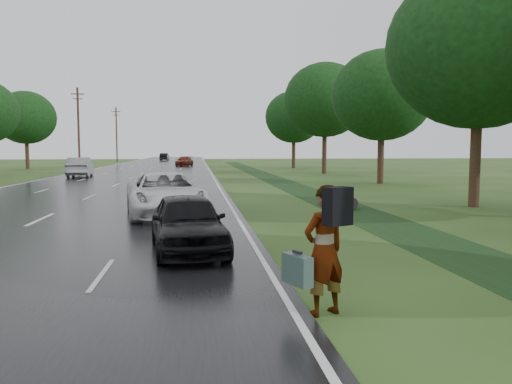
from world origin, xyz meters
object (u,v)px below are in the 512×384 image
at_px(dark_sedan, 188,222).
at_px(silver_sedan, 80,167).
at_px(pedestrian, 323,249).
at_px(white_pickup, 165,194).

height_order(dark_sedan, silver_sedan, silver_sedan).
bearing_deg(silver_sedan, dark_sedan, 100.79).
bearing_deg(pedestrian, silver_sedan, -97.24).
bearing_deg(white_pickup, silver_sedan, 99.89).
distance_m(white_pickup, dark_sedan, 6.58).
height_order(white_pickup, silver_sedan, silver_sedan).
height_order(pedestrian, silver_sedan, pedestrian).
relative_size(pedestrian, dark_sedan, 0.48).
height_order(pedestrian, white_pickup, pedestrian).
bearing_deg(dark_sedan, white_pickup, 91.20).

